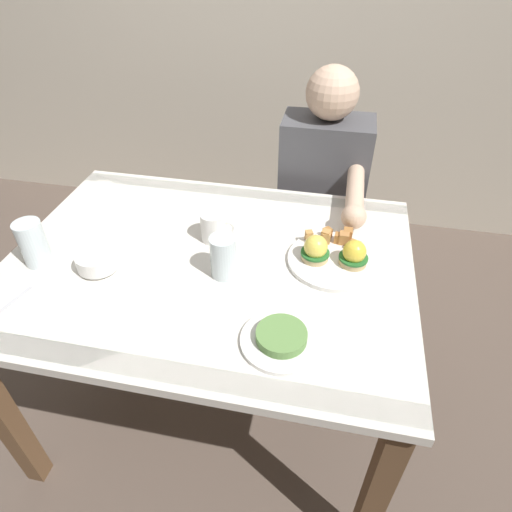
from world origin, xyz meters
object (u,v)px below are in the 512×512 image
object	(u,v)px
fruit_bowl	(98,261)
water_glass_near	(34,246)
coffee_mug	(214,226)
eggs_benedict_plate	(334,255)
dining_table	(210,286)
side_plate	(281,338)
diner_person	(322,194)
water_glass_far	(224,259)
fork	(5,308)

from	to	relation	value
fruit_bowl	water_glass_near	xyz separation A→B (m)	(-0.19, -0.01, 0.03)
coffee_mug	eggs_benedict_plate	bearing A→B (deg)	-5.97
dining_table	side_plate	bearing A→B (deg)	-45.25
eggs_benedict_plate	diner_person	size ratio (longest dim) A/B	0.24
coffee_mug	side_plate	bearing A→B (deg)	-54.05
fruit_bowl	water_glass_near	world-z (taller)	water_glass_near
coffee_mug	dining_table	bearing A→B (deg)	-86.17
water_glass_near	diner_person	bearing A→B (deg)	42.13
fruit_bowl	water_glass_near	distance (m)	0.19
dining_table	water_glass_near	bearing A→B (deg)	-167.66
coffee_mug	water_glass_far	xyz separation A→B (m)	(0.07, -0.16, 0.00)
dining_table	fork	size ratio (longest dim) A/B	7.75
fruit_bowl	eggs_benedict_plate	bearing A→B (deg)	14.15
eggs_benedict_plate	side_plate	xyz separation A→B (m)	(-0.10, -0.33, -0.01)
fork	water_glass_far	world-z (taller)	water_glass_far
eggs_benedict_plate	water_glass_far	size ratio (longest dim) A/B	2.11
fruit_bowl	water_glass_near	bearing A→B (deg)	-177.88
fruit_bowl	fork	distance (m)	0.26
eggs_benedict_plate	coffee_mug	xyz separation A→B (m)	(-0.37, 0.04, 0.02)
coffee_mug	diner_person	world-z (taller)	diner_person
coffee_mug	water_glass_near	bearing A→B (deg)	-155.93
diner_person	eggs_benedict_plate	bearing A→B (deg)	-82.69
eggs_benedict_plate	coffee_mug	size ratio (longest dim) A/B	2.42
fruit_bowl	side_plate	world-z (taller)	fruit_bowl
coffee_mug	fork	bearing A→B (deg)	-138.34
fork	side_plate	size ratio (longest dim) A/B	0.77
fruit_bowl	fork	bearing A→B (deg)	-129.82
fork	water_glass_near	world-z (taller)	water_glass_near
water_glass_far	diner_person	distance (m)	0.71
dining_table	water_glass_far	distance (m)	0.18
eggs_benedict_plate	fork	bearing A→B (deg)	-156.11
fruit_bowl	fork	world-z (taller)	fruit_bowl
water_glass_near	side_plate	bearing A→B (deg)	-12.02
eggs_benedict_plate	water_glass_far	bearing A→B (deg)	-158.58
dining_table	fruit_bowl	size ratio (longest dim) A/B	10.00
water_glass_far	dining_table	bearing A→B (deg)	142.17
dining_table	side_plate	world-z (taller)	side_plate
eggs_benedict_plate	fruit_bowl	distance (m)	0.68
eggs_benedict_plate	coffee_mug	bearing A→B (deg)	174.03
coffee_mug	water_glass_near	size ratio (longest dim) A/B	0.80
side_plate	diner_person	xyz separation A→B (m)	(0.03, 0.87, -0.10)
dining_table	water_glass_far	world-z (taller)	water_glass_far
dining_table	diner_person	size ratio (longest dim) A/B	1.05
fruit_bowl	diner_person	bearing A→B (deg)	49.67
side_plate	water_glass_near	bearing A→B (deg)	167.98
eggs_benedict_plate	coffee_mug	world-z (taller)	coffee_mug
eggs_benedict_plate	dining_table	bearing A→B (deg)	-169.45
dining_table	coffee_mug	distance (m)	0.19
diner_person	side_plate	bearing A→B (deg)	-92.30
water_glass_far	side_plate	distance (m)	0.29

